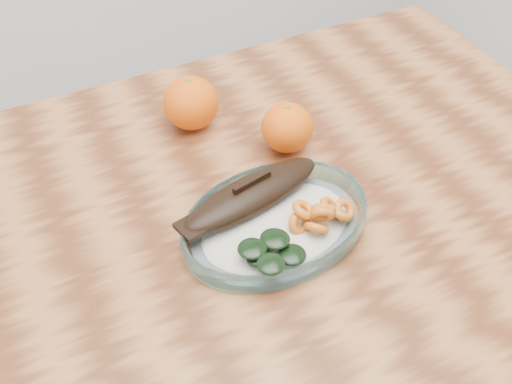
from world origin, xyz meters
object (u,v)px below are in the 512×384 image
(plated_meal, at_px, (275,220))
(orange_right, at_px, (287,128))
(dining_table, at_px, (234,272))
(orange_left, at_px, (191,103))

(plated_meal, distance_m, orange_right, 0.17)
(plated_meal, bearing_deg, orange_right, 49.80)
(plated_meal, relative_size, orange_right, 6.80)
(dining_table, relative_size, orange_right, 15.38)
(orange_left, bearing_deg, plated_meal, -87.13)
(plated_meal, relative_size, orange_left, 6.14)
(orange_left, distance_m, orange_right, 0.16)
(dining_table, bearing_deg, orange_right, 38.26)
(dining_table, height_order, plated_meal, plated_meal)
(dining_table, xyz_separation_m, orange_left, (0.03, 0.23, 0.14))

